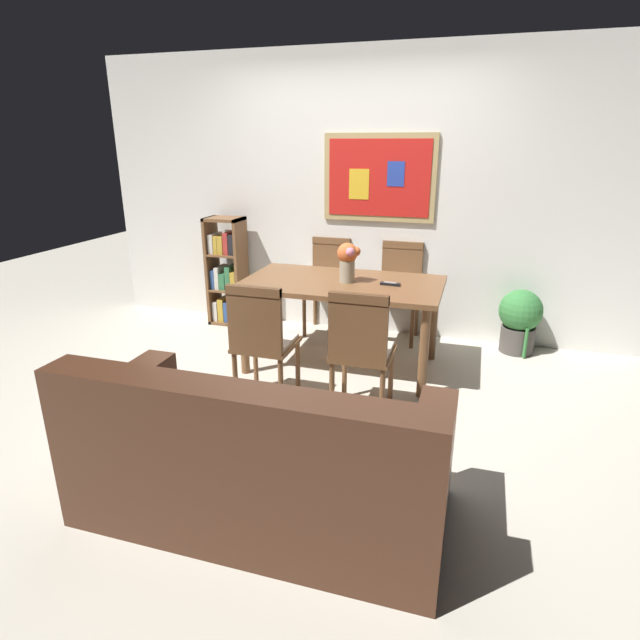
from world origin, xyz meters
name	(u,v)px	position (x,y,z in m)	size (l,w,h in m)	color
ground_plane	(306,394)	(0.00, 0.00, 0.00)	(12.00, 12.00, 0.00)	beige
wall_back_with_painting	(358,196)	(0.00, 1.58, 1.30)	(5.20, 0.14, 2.60)	silver
dining_table	(342,292)	(0.11, 0.59, 0.64)	(1.58, 0.90, 0.73)	brown
dining_chair_near_right	(361,344)	(0.45, -0.21, 0.54)	(0.40, 0.41, 0.91)	brown
dining_chair_far_left	(329,277)	(-0.24, 1.42, 0.54)	(0.40, 0.41, 0.91)	brown
dining_chair_near_left	(261,335)	(-0.23, -0.26, 0.54)	(0.40, 0.41, 0.91)	brown
dining_chair_far_right	(400,283)	(0.46, 1.40, 0.54)	(0.40, 0.41, 0.91)	brown
leather_couch	(258,463)	(0.20, -1.33, 0.31)	(1.80, 0.84, 0.84)	#472819
bookshelf	(227,275)	(-1.29, 1.32, 0.51)	(0.36, 0.28, 1.09)	brown
potted_ivy	(520,319)	(1.54, 1.35, 0.31)	(0.37, 0.37, 0.57)	#4C4742
flower_vase	(348,259)	(0.16, 0.58, 0.92)	(0.18, 0.18, 0.31)	tan
tv_remote	(390,284)	(0.50, 0.58, 0.74)	(0.16, 0.05, 0.02)	black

